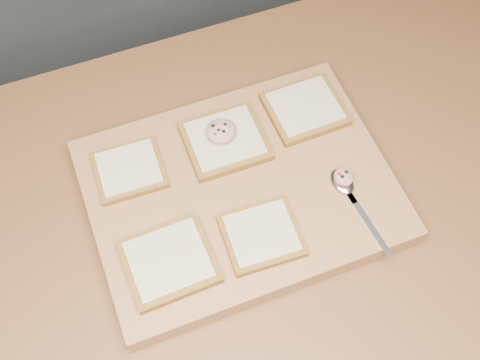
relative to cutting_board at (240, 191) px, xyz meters
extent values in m
plane|color=#515459|center=(-0.06, -0.02, -0.92)|extent=(4.00, 4.00, 0.00)
cube|color=slate|center=(-0.06, -0.02, -0.50)|extent=(1.90, 0.75, 0.84)
cube|color=brown|center=(-0.06, -0.02, -0.05)|extent=(2.00, 0.80, 0.06)
cube|color=tan|center=(0.00, 0.00, 0.00)|extent=(0.49, 0.37, 0.04)
cube|color=#945F26|center=(-0.16, 0.09, 0.03)|extent=(0.11, 0.10, 0.01)
cube|color=beige|center=(-0.16, 0.09, 0.03)|extent=(0.10, 0.09, 0.00)
cube|color=#945F26|center=(0.01, 0.09, 0.03)|extent=(0.13, 0.12, 0.01)
cube|color=beige|center=(0.01, 0.09, 0.04)|extent=(0.11, 0.10, 0.00)
cube|color=#945F26|center=(0.16, 0.10, 0.03)|extent=(0.13, 0.12, 0.01)
cube|color=beige|center=(0.16, 0.10, 0.04)|extent=(0.11, 0.10, 0.00)
cube|color=#945F26|center=(-0.15, -0.09, 0.03)|extent=(0.13, 0.12, 0.01)
cube|color=beige|center=(-0.15, -0.09, 0.04)|extent=(0.12, 0.11, 0.00)
cube|color=#945F26|center=(0.00, -0.10, 0.03)|extent=(0.12, 0.11, 0.01)
cube|color=beige|center=(0.00, -0.10, 0.03)|extent=(0.10, 0.09, 0.00)
ellipsoid|color=tan|center=(0.00, 0.09, 0.05)|extent=(0.05, 0.05, 0.02)
sphere|color=black|center=(0.01, 0.10, 0.06)|extent=(0.01, 0.01, 0.01)
sphere|color=black|center=(-0.01, 0.10, 0.06)|extent=(0.01, 0.01, 0.01)
sphere|color=black|center=(0.00, 0.08, 0.06)|extent=(0.01, 0.01, 0.01)
sphere|color=black|center=(0.00, 0.09, 0.06)|extent=(0.01, 0.01, 0.01)
sphere|color=#A5140C|center=(0.02, 0.09, 0.06)|extent=(0.01, 0.01, 0.01)
sphere|color=#A5140C|center=(0.00, 0.10, 0.06)|extent=(0.01, 0.01, 0.01)
sphere|color=#A5140C|center=(-0.01, 0.08, 0.06)|extent=(0.01, 0.01, 0.01)
ellipsoid|color=silver|center=(0.16, -0.06, 0.03)|extent=(0.04, 0.05, 0.01)
cube|color=silver|center=(0.16, -0.08, 0.02)|extent=(0.01, 0.03, 0.00)
cube|color=silver|center=(0.16, -0.14, 0.02)|extent=(0.02, 0.13, 0.00)
ellipsoid|color=tan|center=(0.16, -0.06, 0.04)|extent=(0.03, 0.03, 0.02)
sphere|color=black|center=(0.16, -0.05, 0.05)|extent=(0.01, 0.01, 0.01)
sphere|color=black|center=(0.15, -0.06, 0.05)|extent=(0.01, 0.01, 0.01)
sphere|color=#A5140C|center=(0.15, -0.05, 0.05)|extent=(0.01, 0.01, 0.01)
camera|label=1|loc=(-0.17, -0.44, 0.87)|focal=45.00mm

